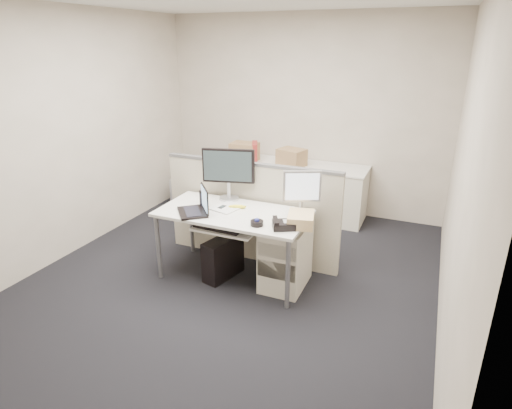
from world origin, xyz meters
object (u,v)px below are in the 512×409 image
at_px(monitor_main, 229,174).
at_px(desk_phone, 284,225).
at_px(desk, 233,218).
at_px(laptop, 192,201).

distance_m(monitor_main, desk_phone, 0.98).
height_order(desk, laptop, laptop).
bearing_deg(desk_phone, desk, 136.51).
xyz_separation_m(desk, laptop, (-0.36, -0.19, 0.20)).
distance_m(desk, monitor_main, 0.51).
height_order(desk, monitor_main, monitor_main).
xyz_separation_m(monitor_main, desk_phone, (0.80, -0.50, -0.24)).
distance_m(monitor_main, laptop, 0.55).
relative_size(desk, monitor_main, 2.71).
xyz_separation_m(desk, desk_phone, (0.60, -0.18, 0.10)).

